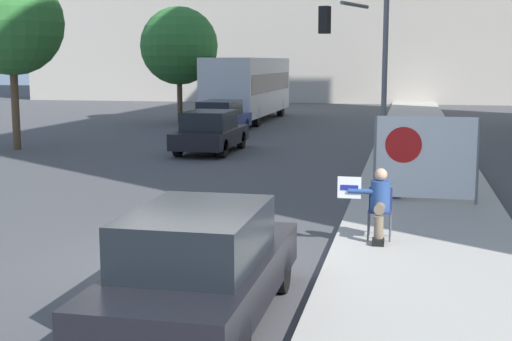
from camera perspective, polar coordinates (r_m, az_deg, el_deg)
ground_plane at (r=11.60m, az=-5.95°, el=-7.40°), size 160.00×160.00×0.00m
sidewalk_curb at (r=25.79m, az=12.94°, el=1.52°), size 3.23×90.00×0.16m
seated_protester at (r=12.43m, az=9.79°, el=-2.45°), size 0.93×0.77×1.24m
pedestrian_behind at (r=16.30m, az=11.12°, el=0.87°), size 0.34×0.34×1.71m
protest_banner at (r=15.84m, az=13.35°, el=1.02°), size 2.23×0.06×1.88m
traffic_light_pole at (r=22.22m, az=8.34°, el=9.47°), size 2.17×1.94×5.05m
parked_car_curbside at (r=8.83m, az=-4.51°, el=-7.65°), size 1.72×4.31×1.46m
car_on_road_nearest at (r=25.40m, az=-3.68°, el=3.11°), size 1.81×4.30×1.49m
car_on_road_midblock at (r=31.47m, az=-2.84°, el=4.21°), size 1.72×4.80×1.52m
city_bus_on_road at (r=39.01m, az=-0.55°, el=6.85°), size 2.59×11.00×3.40m
street_tree_near_curb at (r=27.64m, az=-19.00°, el=11.08°), size 3.77×3.77×6.48m
street_tree_midblock at (r=38.20m, az=-6.18°, el=9.88°), size 4.08×4.08×6.08m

